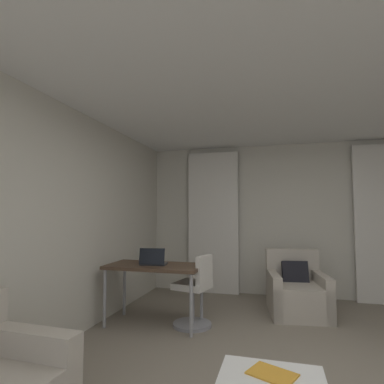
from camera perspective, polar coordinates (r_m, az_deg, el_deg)
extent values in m
cube|color=beige|center=(5.69, 17.89, -4.73)|extent=(5.12, 0.06, 2.60)
cube|color=beige|center=(3.48, -25.46, -5.18)|extent=(0.06, 6.12, 2.60)
cube|color=white|center=(2.93, 20.36, 21.13)|extent=(5.12, 6.12, 0.06)
cube|color=silver|center=(5.66, 3.87, -5.42)|extent=(0.90, 0.06, 2.50)
cube|color=#B2A899|center=(2.73, -28.19, -27.15)|extent=(0.83, 0.20, 0.61)
cube|color=#B2A899|center=(4.82, 18.62, -17.93)|extent=(0.87, 0.96, 0.43)
cube|color=#B2A899|center=(5.08, 17.69, -12.25)|extent=(0.77, 0.24, 0.43)
cube|color=#B2A899|center=(4.88, 22.46, -16.83)|extent=(0.24, 0.87, 0.57)
cube|color=#B2A899|center=(4.76, 14.64, -17.34)|extent=(0.24, 0.87, 0.57)
cube|color=black|center=(4.88, 18.23, -13.97)|extent=(0.38, 0.25, 0.37)
cube|color=#4C3828|center=(4.13, -6.80, -13.23)|extent=(1.21, 0.62, 0.04)
cylinder|color=#99999E|center=(4.66, -12.18, -16.78)|extent=(0.04, 0.04, 0.71)
cylinder|color=#99999E|center=(4.29, 1.75, -18.02)|extent=(0.04, 0.04, 0.71)
cylinder|color=#99999E|center=(4.22, -15.58, -18.12)|extent=(0.04, 0.04, 0.71)
cylinder|color=#99999E|center=(3.80, -0.16, -19.87)|extent=(0.04, 0.04, 0.71)
cylinder|color=gray|center=(4.17, 0.03, -20.19)|extent=(0.06, 0.06, 0.46)
cylinder|color=gray|center=(4.24, 0.03, -22.92)|extent=(0.48, 0.48, 0.04)
cube|color=silver|center=(4.11, 0.03, -16.57)|extent=(0.48, 0.48, 0.08)
cube|color=silver|center=(3.99, 2.25, -13.87)|extent=(0.14, 0.36, 0.34)
cube|color=#2D2D33|center=(4.13, -6.93, -12.83)|extent=(0.35, 0.26, 0.02)
cube|color=black|center=(4.01, -7.29, -11.53)|extent=(0.32, 0.10, 0.20)
cube|color=orange|center=(2.32, 14.35, -29.37)|extent=(0.34, 0.30, 0.01)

